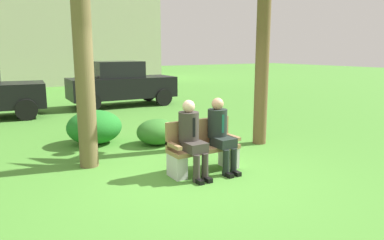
{
  "coord_description": "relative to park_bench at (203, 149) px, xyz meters",
  "views": [
    {
      "loc": [
        -2.98,
        -4.72,
        2.07
      ],
      "look_at": [
        0.28,
        0.66,
        0.85
      ],
      "focal_mm": 33.54,
      "sensor_mm": 36.0,
      "label": 1
    }
  ],
  "objects": [
    {
      "name": "ground_plane",
      "position": [
        -0.28,
        -0.31,
        -0.39
      ],
      "size": [
        80.0,
        80.0,
        0.0
      ],
      "primitive_type": "plane",
      "color": "#488930"
    },
    {
      "name": "park_bench",
      "position": [
        0.0,
        0.0,
        0.0
      ],
      "size": [
        1.27,
        0.44,
        0.9
      ],
      "color": "#99754C",
      "rests_on": "ground"
    },
    {
      "name": "seated_man_left",
      "position": [
        -0.3,
        -0.12,
        0.32
      ],
      "size": [
        0.34,
        0.72,
        1.28
      ],
      "color": "#38332D",
      "rests_on": "ground"
    },
    {
      "name": "seated_man_right",
      "position": [
        0.29,
        -0.12,
        0.32
      ],
      "size": [
        0.34,
        0.72,
        1.27
      ],
      "color": "#1E2823",
      "rests_on": "ground"
    },
    {
      "name": "shrub_near_bench",
      "position": [
        -1.06,
        2.84,
        -0.01
      ],
      "size": [
        1.22,
        1.12,
        0.76
      ],
      "primitive_type": "ellipsoid",
      "color": "#217926",
      "rests_on": "ground"
    },
    {
      "name": "shrub_mid_lawn",
      "position": [
        0.12,
        2.06,
        -0.1
      ],
      "size": [
        0.92,
        0.84,
        0.57
      ],
      "primitive_type": "ellipsoid",
      "color": "#337629",
      "rests_on": "ground"
    },
    {
      "name": "parked_car_far",
      "position": [
        1.46,
        7.9,
        0.45
      ],
      "size": [
        3.95,
        1.82,
        1.68
      ],
      "color": "black",
      "rests_on": "ground"
    }
  ]
}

